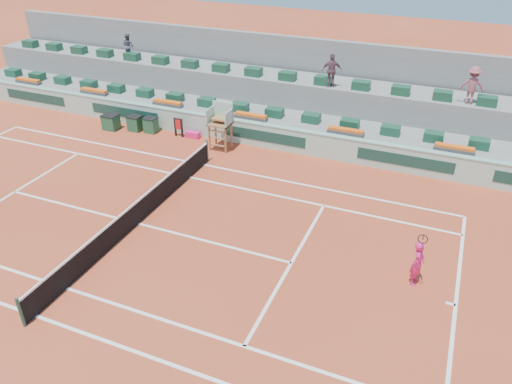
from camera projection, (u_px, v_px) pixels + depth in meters
ground at (138, 224)px, 19.68m from camera, size 90.00×90.00×0.00m
seating_tier_lower at (247, 116)px, 27.88m from camera, size 36.00×4.00×1.20m
seating_tier_upper at (258, 95)px, 28.80m from camera, size 36.00×2.40×2.60m
stadium_back_wall at (268, 72)px, 29.61m from camera, size 36.00×0.40×4.40m
player_bag at (193, 135)px, 26.67m from camera, size 0.77×0.34×0.34m
spectator_left at (128, 46)px, 30.31m from camera, size 0.83×0.71×1.48m
spectator_mid at (332, 71)px, 25.57m from camera, size 1.09×0.71×1.72m
spectator_right at (472, 85)px, 23.46m from camera, size 1.18×0.71×1.79m
court_lines at (138, 223)px, 19.68m from camera, size 23.89×11.09×0.01m
tennis_net at (137, 212)px, 19.41m from camera, size 0.10×11.97×1.10m
advertising_hoarding at (230, 130)px, 26.10m from camera, size 36.00×0.34×1.26m
umpire_chair at (221, 120)px, 24.85m from camera, size 1.10×0.90×2.40m
seat_row_lower at (240, 107)px, 26.75m from camera, size 32.90×0.60×0.44m
seat_row_upper at (253, 72)px, 27.55m from camera, size 32.90×0.60×0.44m
flower_planters at (208, 110)px, 26.65m from camera, size 26.80×0.36×0.28m
drink_cooler_a at (151, 125)px, 27.18m from camera, size 0.70×0.61×0.84m
drink_cooler_b at (135, 123)px, 27.39m from camera, size 0.73×0.63×0.84m
drink_cooler_c at (111, 122)px, 27.54m from camera, size 0.85×0.73×0.84m
towel_rack at (178, 126)px, 26.60m from camera, size 0.52×0.09×1.03m
tennis_player at (418, 263)px, 16.26m from camera, size 0.47×0.88×2.28m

